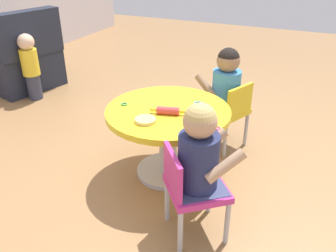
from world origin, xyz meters
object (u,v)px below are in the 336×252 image
at_px(seated_child_left, 200,151).
at_px(rolling_pin, 168,111).
at_px(armchair_dark, 21,60).
at_px(craft_scissors, 212,129).
at_px(craft_table, 168,127).
at_px(child_chair_right, 228,111).
at_px(child_chair_left, 191,188).
at_px(toddler_standing, 30,65).
at_px(seated_child_right, 226,82).

bearing_deg(seated_child_left, rolling_pin, 42.32).
relative_size(armchair_dark, craft_scissors, 6.30).
relative_size(craft_table, armchair_dark, 0.94).
relative_size(craft_table, seated_child_left, 1.60).
bearing_deg(child_chair_right, child_chair_left, -175.33).
xyz_separation_m(craft_table, seated_child_left, (-0.45, -0.38, 0.17)).
bearing_deg(child_chair_right, craft_scissors, -173.21).
bearing_deg(child_chair_left, armchair_dark, 61.94).
distance_m(seated_child_left, craft_scissors, 0.31).
bearing_deg(craft_table, rolling_pin, -155.67).
relative_size(seated_child_left, armchair_dark, 0.59).
bearing_deg(toddler_standing, seated_child_right, -92.74).
height_order(craft_table, craft_scissors, craft_scissors).
relative_size(child_chair_right, rolling_pin, 2.36).
distance_m(craft_table, toddler_standing, 1.91).
bearing_deg(rolling_pin, seated_child_right, -17.95).
bearing_deg(child_chair_left, child_chair_right, 4.67).
bearing_deg(seated_child_left, child_chair_right, 6.58).
bearing_deg(seated_child_right, rolling_pin, 162.05).
distance_m(child_chair_right, seated_child_right, 0.23).
bearing_deg(child_chair_right, seated_child_left, -173.42).
height_order(craft_table, seated_child_left, seated_child_left).
relative_size(child_chair_left, seated_child_left, 1.05).
bearing_deg(child_chair_left, seated_child_right, 6.64).
relative_size(toddler_standing, rolling_pin, 2.95).
xyz_separation_m(craft_table, child_chair_right, (0.53, -0.27, -0.06)).
distance_m(child_chair_left, toddler_standing, 2.42).
bearing_deg(seated_child_left, craft_table, 40.04).
xyz_separation_m(armchair_dark, toddler_standing, (-0.22, -0.35, 0.05)).
relative_size(craft_table, craft_scissors, 5.92).
xyz_separation_m(seated_child_left, child_chair_right, (0.98, 0.11, -0.23)).
bearing_deg(toddler_standing, child_chair_right, -93.14).
bearing_deg(craft_table, seated_child_right, -22.93).
height_order(seated_child_right, craft_scissors, seated_child_right).
xyz_separation_m(seated_child_right, craft_scissors, (-0.68, -0.12, -0.03)).
xyz_separation_m(child_chair_left, craft_scissors, (0.33, 0.00, 0.19)).
relative_size(seated_child_right, armchair_dark, 0.59).
bearing_deg(child_chair_left, craft_scissors, 0.36).
distance_m(child_chair_left, armchair_dark, 2.83).
distance_m(seated_child_left, child_chair_right, 1.01).
xyz_separation_m(craft_table, toddler_standing, (0.64, 1.80, -0.01)).
bearing_deg(seated_child_left, armchair_dark, 62.69).
bearing_deg(toddler_standing, craft_table, -109.53).
distance_m(child_chair_right, armchair_dark, 2.44).
relative_size(seated_child_left, toddler_standing, 0.76).
xyz_separation_m(seated_child_left, toddler_standing, (1.09, 2.18, -0.17)).
distance_m(craft_table, seated_child_right, 0.61).
bearing_deg(rolling_pin, seated_child_left, -137.68).
xyz_separation_m(armchair_dark, rolling_pin, (-0.92, -2.18, 0.21)).
height_order(child_chair_left, toddler_standing, toddler_standing).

